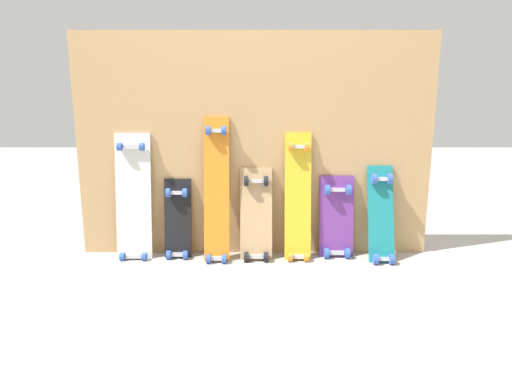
{
  "coord_description": "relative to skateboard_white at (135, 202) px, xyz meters",
  "views": [
    {
      "loc": [
        0.01,
        -2.92,
        1.08
      ],
      "look_at": [
        0.0,
        -0.07,
        0.45
      ],
      "focal_mm": 32.13,
      "sensor_mm": 36.0,
      "label": 1
    }
  ],
  "objects": [
    {
      "name": "skateboard_white",
      "position": [
        0.0,
        0.0,
        0.0
      ],
      "size": [
        0.23,
        0.18,
        0.89
      ],
      "color": "silver",
      "rests_on": "ground"
    },
    {
      "name": "skateboard_black",
      "position": [
        0.28,
        0.01,
        -0.15
      ],
      "size": [
        0.18,
        0.16,
        0.58
      ],
      "color": "black",
      "rests_on": "ground"
    },
    {
      "name": "ground_plane",
      "position": [
        0.79,
        0.02,
        -0.37
      ],
      "size": [
        12.0,
        12.0,
        0.0
      ],
      "primitive_type": "plane",
      "color": "#B2AAA0"
    },
    {
      "name": "skateboard_purple",
      "position": [
        1.33,
        0.02,
        -0.14
      ],
      "size": [
        0.22,
        0.15,
        0.6
      ],
      "color": "#6B338C",
      "rests_on": "ground"
    },
    {
      "name": "skateboard_teal",
      "position": [
        1.61,
        -0.05,
        -0.1
      ],
      "size": [
        0.16,
        0.26,
        0.67
      ],
      "color": "#197A7F",
      "rests_on": "ground"
    },
    {
      "name": "skateboard_yellow",
      "position": [
        1.07,
        -0.01,
        0.0
      ],
      "size": [
        0.17,
        0.2,
        0.88
      ],
      "color": "gold",
      "rests_on": "ground"
    },
    {
      "name": "skateboard_orange",
      "position": [
        0.54,
        -0.03,
        0.05
      ],
      "size": [
        0.16,
        0.23,
        0.98
      ],
      "color": "orange",
      "rests_on": "ground"
    },
    {
      "name": "plywood_wall_panel",
      "position": [
        0.79,
        0.09,
        0.35
      ],
      "size": [
        2.32,
        0.04,
        1.45
      ],
      "primitive_type": "cube",
      "color": "tan",
      "rests_on": "ground"
    },
    {
      "name": "skateboard_natural",
      "position": [
        0.8,
        -0.02,
        -0.11
      ],
      "size": [
        0.21,
        0.21,
        0.66
      ],
      "color": "tan",
      "rests_on": "ground"
    }
  ]
}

